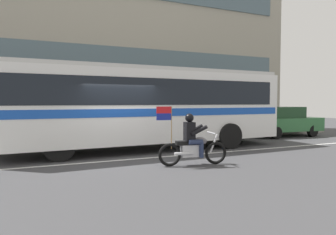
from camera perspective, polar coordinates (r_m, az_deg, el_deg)
The scene contains 8 objects.
ground_plane at distance 11.00m, azimuth -8.75°, elevation -7.15°, with size 60.00×60.00×0.00m, color #3D3D3F.
sidewalk_curb at distance 15.91m, azimuth -13.70°, elevation -3.83°, with size 28.00×3.80×0.15m, color gray.
lane_center_stripe at distance 10.43m, azimuth -7.85°, elevation -7.67°, with size 26.60×0.14×0.01m, color silver.
office_building_facade at distance 18.57m, azimuth -15.29°, elevation 16.19°, with size 28.00×0.89×12.42m.
transit_bus at distance 12.43m, azimuth -3.67°, elevation 2.75°, with size 11.35×2.94×3.22m.
motorcycle_with_rider at distance 9.40m, azimuth 4.49°, elevation -4.73°, with size 2.17×0.71×1.78m.
parked_sedan_curbside at distance 18.31m, azimuth 20.24°, elevation -0.62°, with size 4.29×2.01×1.64m.
fire_hydrant at distance 14.14m, azimuth -27.47°, elevation -3.09°, with size 0.22×0.30×0.75m.
Camera 1 is at (-2.90, -10.44, 1.91)m, focal length 33.25 mm.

